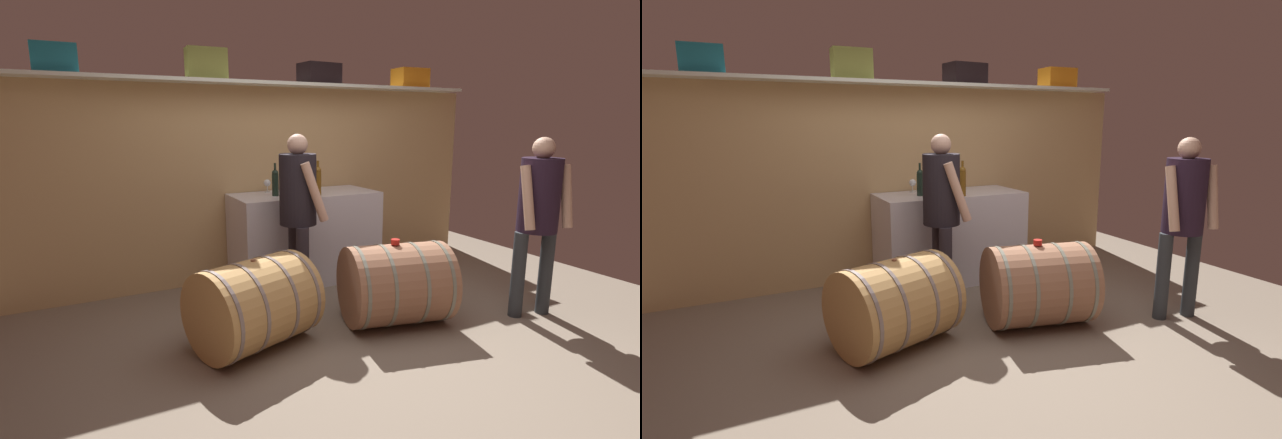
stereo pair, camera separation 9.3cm
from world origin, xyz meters
TOP-DOWN VIEW (x-y plane):
  - ground_plane at (0.00, 0.51)m, footprint 6.34×7.27m
  - back_wall_panel at (0.00, 2.04)m, footprint 5.14×0.10m
  - high_shelf_board at (0.00, 1.89)m, footprint 4.73×0.40m
  - toolcase_teal at (-1.80, 1.89)m, footprint 0.33×0.23m
  - toolcase_olive at (-0.58, 1.89)m, footprint 0.36×0.21m
  - toolcase_black at (0.58, 1.89)m, footprint 0.40×0.31m
  - toolcase_orange at (1.76, 1.89)m, footprint 0.37×0.29m
  - work_cabinet at (0.29, 1.65)m, footprint 1.46×0.65m
  - wine_bottle_green at (0.35, 1.76)m, footprint 0.08×0.08m
  - wine_bottle_dark at (-0.04, 1.61)m, footprint 0.07×0.07m
  - wine_bottle_amber at (0.32, 1.41)m, footprint 0.07×0.07m
  - wine_glass at (-0.02, 1.87)m, footprint 0.07×0.07m
  - red_funnel at (0.37, 1.88)m, footprint 0.11×0.11m
  - wine_barrel_near at (0.46, 0.33)m, footprint 0.94×0.82m
  - wine_barrel_far at (-0.69, 0.47)m, footprint 0.98×0.86m
  - tasting_cup at (0.44, 0.33)m, footprint 0.07×0.07m
  - winemaker_pouring at (1.57, -0.07)m, footprint 0.47×0.38m
  - visitor_tasting at (-0.06, 1.06)m, footprint 0.37×0.47m

SIDE VIEW (x-z plane):
  - ground_plane at x=0.00m, z-range -0.02..0.00m
  - wine_barrel_far at x=-0.69m, z-range 0.00..0.65m
  - wine_barrel_near at x=0.46m, z-range 0.00..0.66m
  - work_cabinet at x=0.29m, z-range 0.00..0.91m
  - tasting_cup at x=0.44m, z-range 0.66..0.70m
  - winemaker_pouring at x=1.57m, z-range 0.17..1.66m
  - visitor_tasting at x=-0.06m, z-range 0.17..1.68m
  - red_funnel at x=0.37m, z-range 0.91..1.03m
  - back_wall_panel at x=0.00m, z-range 0.00..1.96m
  - wine_glass at x=-0.02m, z-range 0.93..1.06m
  - wine_bottle_green at x=0.35m, z-range 0.90..1.18m
  - wine_bottle_dark at x=-0.04m, z-range 0.88..1.20m
  - wine_bottle_amber at x=0.32m, z-range 0.89..1.23m
  - high_shelf_board at x=0.00m, z-range 1.96..1.99m
  - toolcase_black at x=0.58m, z-range 1.99..2.20m
  - toolcase_orange at x=1.76m, z-range 1.99..2.20m
  - toolcase_teal at x=-1.80m, z-range 1.99..2.22m
  - toolcase_olive at x=-0.58m, z-range 1.99..2.27m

